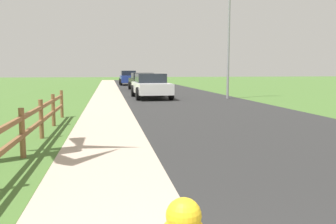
# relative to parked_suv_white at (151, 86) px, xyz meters

# --- Properties ---
(ground_plane) EXTENTS (120.00, 120.00, 0.00)m
(ground_plane) POSITION_rel_parked_suv_white_xyz_m (-1.64, 4.47, -0.76)
(ground_plane) COLOR #476E2E
(road_asphalt) EXTENTS (7.00, 66.00, 0.01)m
(road_asphalt) POSITION_rel_parked_suv_white_xyz_m (1.86, 6.47, -0.76)
(road_asphalt) COLOR #2A2A2A
(road_asphalt) RESTS_ON ground
(curb_concrete) EXTENTS (6.00, 66.00, 0.01)m
(curb_concrete) POSITION_rel_parked_suv_white_xyz_m (-4.64, 6.47, -0.76)
(curb_concrete) COLOR #BDA793
(curb_concrete) RESTS_ON ground
(grass_verge) EXTENTS (5.00, 66.00, 0.00)m
(grass_verge) POSITION_rel_parked_suv_white_xyz_m (-6.14, 6.47, -0.75)
(grass_verge) COLOR #476E2E
(grass_verge) RESTS_ON ground
(rail_fence) EXTENTS (0.11, 12.20, 1.00)m
(rail_fence) POSITION_rel_parked_suv_white_xyz_m (-4.26, -14.48, -0.18)
(rail_fence) COLOR brown
(rail_fence) RESTS_ON ground
(parked_suv_white) EXTENTS (2.26, 4.75, 1.50)m
(parked_suv_white) POSITION_rel_parked_suv_white_xyz_m (0.00, 0.00, 0.00)
(parked_suv_white) COLOR white
(parked_suv_white) RESTS_ON ground
(parked_car_black) EXTENTS (2.35, 4.42, 1.48)m
(parked_car_black) POSITION_rel_parked_suv_white_xyz_m (0.34, 8.93, -0.02)
(parked_car_black) COLOR black
(parked_car_black) RESTS_ON ground
(parked_car_blue) EXTENTS (2.07, 4.51, 1.63)m
(parked_car_blue) POSITION_rel_parked_suv_white_xyz_m (-0.29, 19.33, 0.05)
(parked_car_blue) COLOR navy
(parked_car_blue) RESTS_ON ground
(street_lamp) EXTENTS (1.17, 0.20, 7.37)m
(street_lamp) POSITION_rel_parked_suv_white_xyz_m (4.61, -1.21, 3.55)
(street_lamp) COLOR gray
(street_lamp) RESTS_ON ground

